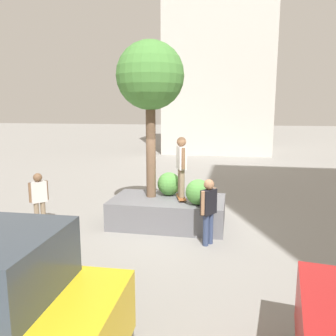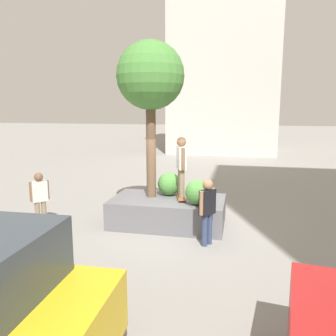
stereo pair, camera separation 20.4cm
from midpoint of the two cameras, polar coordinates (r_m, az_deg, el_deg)
The scene contains 10 objects.
ground_plane at distance 9.88m, azimuth 1.97°, elevation -10.05°, with size 120.00×120.00×0.00m, color gray.
planter_ledge at distance 10.09m, azimuth 0.58°, elevation -7.25°, with size 3.25×1.86×0.79m, color slate.
plaza_tree at distance 9.92m, azimuth -2.34°, elevation 14.79°, with size 1.92×1.92×4.46m.
boxwood_shrub at distance 10.28m, azimuth 0.78°, elevation -2.65°, with size 0.70×0.70×0.70m, color #4C8C3D.
hedge_clump at distance 9.32m, azimuth 5.62°, elevation -4.04°, with size 0.69×0.69×0.69m, color #4C8C3D.
skateboard at distance 9.88m, azimuth 2.78°, elevation -4.92°, with size 0.42×0.83×0.07m.
skateboarder at distance 9.67m, azimuth 2.83°, elevation 0.87°, with size 0.35×0.55×1.72m.
bystander_watching at distance 8.54m, azimuth 7.25°, elevation -6.55°, with size 0.40×0.50×1.67m.
pedestrian_crossing at distance 10.39m, azimuth -20.07°, elevation -4.38°, with size 0.42×0.43×1.59m.
plaza_lowrise_south at distance 28.36m, azimuth 9.73°, elevation 19.84°, with size 7.84×7.26×16.61m, color beige.
Camera 2 is at (-1.71, 9.12, 3.39)m, focal length 36.58 mm.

